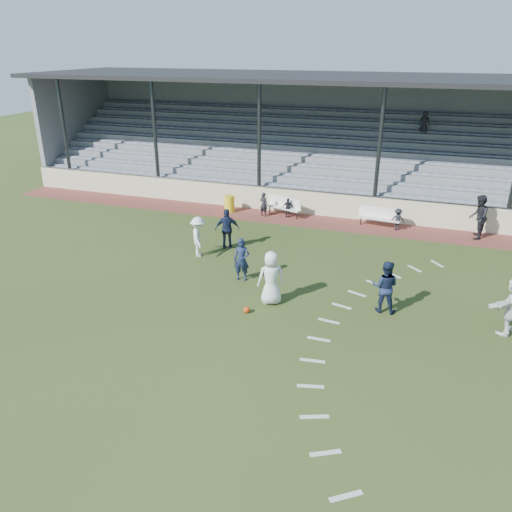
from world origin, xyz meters
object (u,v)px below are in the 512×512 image
Objects in this scene: football at (247,310)px; player_navy_lead at (242,260)px; bench_left at (284,205)px; bench_right at (379,215)px; trash_bin at (229,204)px; player_white_lead at (271,278)px; official at (478,217)px.

football is 0.14× the size of player_navy_lead.
bench_left is 4.79m from bench_right.
player_white_lead reaches higher than trash_bin.
official is at bearing -154.87° from player_white_lead.
football is at bearing 32.86° from player_white_lead.
official is (4.31, -0.16, 0.43)m from bench_right.
bench_left is 1.01× the size of official.
trash_bin is 11.95m from official.
player_navy_lead is 0.81× the size of official.
player_white_lead is (-2.58, -9.01, 0.35)m from bench_right.
player_white_lead is 11.22m from official.
bench_left is 2.86m from trash_bin.
bench_right is at bearing 53.10° from player_navy_lead.
official is (7.43, 9.77, 0.91)m from football.
football is (1.68, -10.10, -0.47)m from bench_left.
bench_right is 8.70m from player_navy_lead.
football is 0.12× the size of player_white_lead.
player_white_lead reaches higher than player_navy_lead.
official is at bearing 0.24° from trash_bin.
player_white_lead is 2.08m from player_navy_lead.
football is at bearing -32.21° from official.
football is at bearing -65.10° from trash_bin.
player_white_lead is 1.15× the size of player_navy_lead.
bench_right is 9.31× the size of football.
player_navy_lead reaches higher than trash_bin.
bench_right is at bearing 17.56° from bench_left.
bench_left reaches higher than football.
bench_right is 1.26× the size of player_navy_lead.
player_white_lead is at bearing -49.51° from player_navy_lead.
bench_left is at bearing -87.05° from official.
player_navy_lead is 11.30m from official.
bench_left is 1.25× the size of player_navy_lead.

